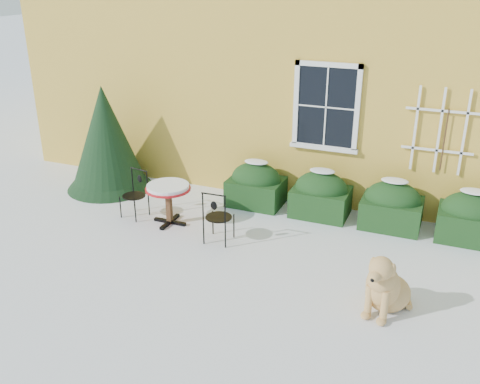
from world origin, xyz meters
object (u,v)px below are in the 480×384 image
at_px(evergreen_shrub, 107,148).
at_px(dog, 385,287).
at_px(patio_chair_near, 218,217).
at_px(patio_chair_far, 135,194).
at_px(bistro_table, 168,191).

relative_size(evergreen_shrub, dog, 2.15).
distance_m(patio_chair_near, patio_chair_far, 1.90).
distance_m(patio_chair_near, dog, 3.07).
distance_m(bistro_table, patio_chair_far, 0.77).
relative_size(bistro_table, patio_chair_far, 0.92).
relative_size(patio_chair_near, patio_chair_far, 1.06).
xyz_separation_m(bistro_table, patio_chair_far, (-0.74, 0.05, -0.19)).
relative_size(bistro_table, patio_chair_near, 0.86).
bearing_deg(dog, evergreen_shrub, 173.98).
bearing_deg(bistro_table, patio_chair_near, -15.84).
xyz_separation_m(bistro_table, patio_chair_near, (1.12, -0.32, -0.16)).
bearing_deg(bistro_table, patio_chair_far, 175.96).
bearing_deg(evergreen_shrub, bistro_table, -27.54).
xyz_separation_m(patio_chair_near, dog, (2.91, -0.99, -0.09)).
height_order(patio_chair_near, patio_chair_far, patio_chair_near).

